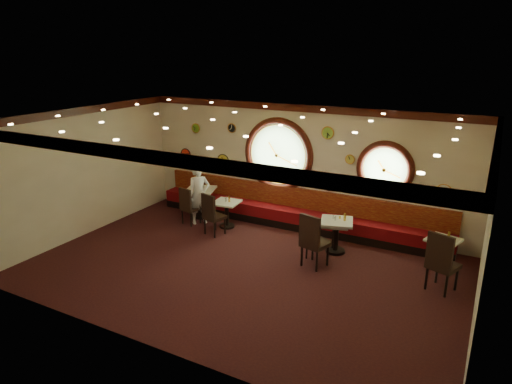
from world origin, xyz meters
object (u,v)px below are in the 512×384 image
at_px(chair_c, 315,236).
at_px(condiment_d_pepper, 335,221).
at_px(condiment_e_pepper, 443,237).
at_px(table_e, 442,250).
at_px(chair_a, 188,204).
at_px(table_c, 336,232).
at_px(condiment_c_pepper, 335,219).
at_px(condiment_c_salt, 333,217).
at_px(chair_e, 441,259).
at_px(condiment_b_salt, 226,199).
at_px(chair_b, 212,212).
at_px(condiment_b_pepper, 226,200).
at_px(table_b, 227,211).
at_px(chair_d, 312,238).
at_px(table_a, 201,199).
at_px(condiment_d_bottle, 340,220).
at_px(condiment_e_bottle, 449,236).
at_px(table_d, 334,233).
at_px(condiment_a_salt, 200,187).
at_px(waiter, 199,195).
at_px(condiment_a_bottle, 207,186).
at_px(condiment_b_bottle, 229,199).
at_px(condiment_a_pepper, 201,188).
at_px(condiment_d_salt, 334,220).
at_px(condiment_e_salt, 442,237).

xyz_separation_m(chair_c, condiment_d_pepper, (0.22, 0.71, 0.15)).
bearing_deg(condiment_e_pepper, table_e, 6.91).
distance_m(table_e, chair_a, 6.32).
bearing_deg(table_c, condiment_c_pepper, -148.71).
bearing_deg(condiment_c_salt, table_e, 5.01).
xyz_separation_m(chair_e, condiment_b_salt, (-5.43, 0.99, 0.06)).
relative_size(chair_c, chair_e, 0.83).
distance_m(chair_c, condiment_d_pepper, 0.76).
bearing_deg(chair_b, condiment_b_pepper, 101.73).
relative_size(table_b, chair_d, 0.94).
distance_m(table_a, condiment_d_bottle, 4.12).
relative_size(table_e, condiment_c_salt, 9.07).
xyz_separation_m(condiment_e_pepper, condiment_e_bottle, (0.12, 0.02, 0.04)).
bearing_deg(table_d, condiment_a_salt, 174.23).
bearing_deg(condiment_c_salt, chair_e, -19.26).
bearing_deg(condiment_e_pepper, waiter, -178.08).
bearing_deg(condiment_c_pepper, chair_c, -111.85).
bearing_deg(table_b, table_a, 162.94).
relative_size(condiment_a_bottle, condiment_b_bottle, 0.86).
relative_size(chair_a, condiment_a_pepper, 6.06).
distance_m(chair_c, chair_e, 2.63).
height_order(condiment_a_salt, condiment_b_bottle, condiment_a_salt).
xyz_separation_m(table_c, condiment_b_pepper, (-3.06, 0.13, 0.26)).
bearing_deg(table_a, condiment_b_bottle, -15.08).
height_order(condiment_d_bottle, waiter, waiter).
height_order(chair_b, condiment_a_pepper, chair_b).
bearing_deg(condiment_a_pepper, condiment_e_bottle, -1.07).
bearing_deg(condiment_a_salt, condiment_c_salt, -6.02).
xyz_separation_m(chair_a, condiment_d_salt, (3.94, 0.29, 0.15)).
bearing_deg(chair_d, condiment_b_salt, 172.42).
height_order(table_e, condiment_a_salt, condiment_a_salt).
bearing_deg(condiment_b_salt, condiment_e_bottle, 0.98).
height_order(condiment_a_salt, condiment_c_salt, condiment_a_salt).
xyz_separation_m(chair_d, condiment_b_bottle, (-2.77, 1.15, 0.09)).
height_order(table_b, chair_e, chair_e).
relative_size(table_b, condiment_d_salt, 6.40).
height_order(chair_d, condiment_e_bottle, chair_d).
xyz_separation_m(table_c, waiter, (-3.85, 0.07, 0.31)).
relative_size(table_a, chair_c, 1.50).
bearing_deg(waiter, condiment_b_pepper, -43.78).
height_order(chair_a, chair_c, chair_a).
bearing_deg(condiment_a_pepper, condiment_b_bottle, -13.24).
bearing_deg(condiment_c_salt, condiment_e_bottle, 5.29).
distance_m(table_a, table_b, 1.08).
distance_m(chair_d, condiment_e_salt, 2.74).
height_order(table_e, chair_b, chair_b).
xyz_separation_m(table_a, condiment_d_bottle, (4.10, -0.32, 0.24)).
bearing_deg(chair_e, chair_c, -162.47).
relative_size(table_d, table_e, 0.98).
height_order(table_d, condiment_e_pepper, condiment_e_pepper).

